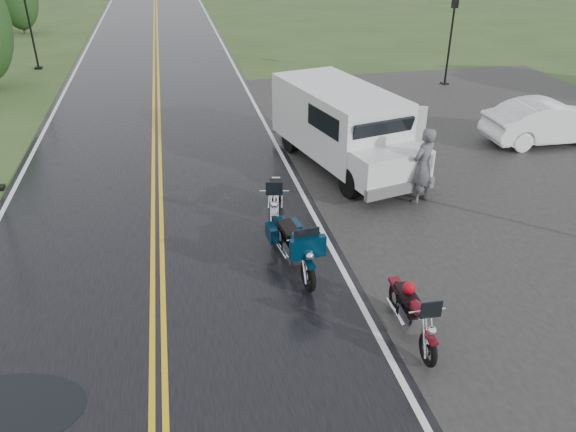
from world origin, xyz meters
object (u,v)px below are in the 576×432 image
object	(u,v)px
sedan_white	(549,123)
lamp_post_far_right	(450,43)
motorcycle_red	(430,338)
motorcycle_silver	(274,212)
person_at_van	(423,167)
van_white	(352,156)
lamp_post_far_left	(30,25)
motorcycle_teal	(308,264)

from	to	relation	value
sedan_white	lamp_post_far_right	size ratio (longest dim) A/B	1.17
motorcycle_red	motorcycle_silver	xyz separation A→B (m)	(-1.65, 4.74, 0.04)
motorcycle_red	person_at_van	world-z (taller)	person_at_van
motorcycle_red	motorcycle_silver	world-z (taller)	motorcycle_silver
van_white	lamp_post_far_left	size ratio (longest dim) A/B	1.45
person_at_van	motorcycle_silver	bearing A→B (deg)	-18.63
motorcycle_teal	van_white	bearing A→B (deg)	55.30
lamp_post_far_left	sedan_white	bearing A→B (deg)	-38.10
motorcycle_red	motorcycle_teal	xyz separation A→B (m)	(-1.42, 2.42, 0.08)
sedan_white	lamp_post_far_left	size ratio (longest dim) A/B	1.03
motorcycle_silver	motorcycle_teal	bearing A→B (deg)	-72.39
motorcycle_silver	van_white	xyz separation A→B (m)	(2.32, 1.59, 0.54)
lamp_post_far_right	van_white	bearing A→B (deg)	-126.98
van_white	lamp_post_far_right	size ratio (longest dim) A/B	1.65
lamp_post_far_left	lamp_post_far_right	distance (m)	19.36
sedan_white	lamp_post_far_right	bearing A→B (deg)	0.42
person_at_van	motorcycle_red	bearing A→B (deg)	35.53
motorcycle_teal	sedan_white	world-z (taller)	sedan_white
motorcycle_teal	lamp_post_far_right	size ratio (longest dim) A/B	0.62
sedan_white	motorcycle_teal	bearing A→B (deg)	124.55
motorcycle_silver	lamp_post_far_right	xyz separation A→B (m)	(9.85, 11.59, 1.18)
motorcycle_teal	van_white	distance (m)	4.46
motorcycle_red	lamp_post_far_right	bearing A→B (deg)	64.57
motorcycle_teal	person_at_van	xyz separation A→B (m)	(3.78, 3.28, 0.33)
motorcycle_red	motorcycle_teal	distance (m)	2.80
motorcycle_teal	sedan_white	distance (m)	11.57
lamp_post_far_left	lamp_post_far_right	xyz separation A→B (m)	(18.14, -6.76, -0.24)
motorcycle_red	lamp_post_far_left	xyz separation A→B (m)	(-9.95, 23.10, 1.46)
motorcycle_silver	van_white	bearing A→B (deg)	46.35
motorcycle_red	van_white	size ratio (longest dim) A/B	0.33
van_white	person_at_van	distance (m)	1.82
motorcycle_silver	sedan_white	distance (m)	10.67
motorcycle_teal	lamp_post_far_right	world-z (taller)	lamp_post_far_right
motorcycle_red	motorcycle_silver	distance (m)	5.02
lamp_post_far_left	motorcycle_teal	bearing A→B (deg)	-67.59
van_white	sedan_white	world-z (taller)	van_white
van_white	lamp_post_far_left	xyz separation A→B (m)	(-10.61, 16.77, 0.88)
motorcycle_silver	sedan_white	xyz separation A→B (m)	(9.83, 4.14, 0.07)
person_at_van	lamp_post_far_left	world-z (taller)	lamp_post_far_left
motorcycle_red	sedan_white	distance (m)	12.07
motorcycle_red	motorcycle_silver	size ratio (longest dim) A/B	0.93
sedan_white	lamp_post_far_left	bearing A→B (deg)	52.46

